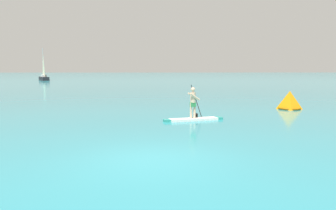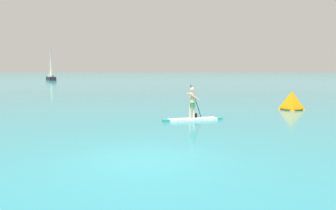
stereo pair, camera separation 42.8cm
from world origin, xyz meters
The scene contains 4 objects.
ground centered at (0.00, 0.00, 0.00)m, with size 440.00×440.00×0.00m, color teal.
paddleboarder_mid_center centered at (1.93, 6.92, 0.35)m, with size 3.08×1.23×1.81m.
race_marker_buoy centered at (8.57, 11.32, 0.52)m, with size 1.44×1.44×1.18m.
sailboat_left_horizon centered at (-26.05, 64.36, 0.93)m, with size 4.12×6.04×7.19m.
Camera 1 is at (0.26, -8.99, 2.58)m, focal length 34.32 mm.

